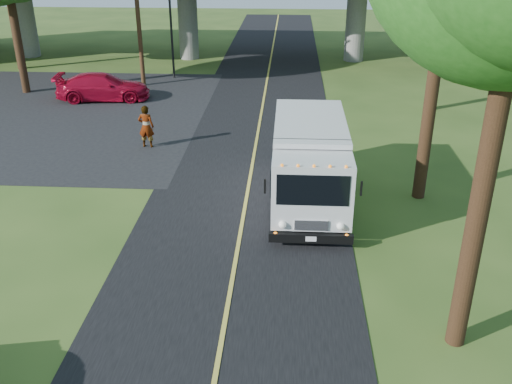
# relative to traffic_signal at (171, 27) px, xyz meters

# --- Properties ---
(ground) EXTENTS (120.00, 120.00, 0.00)m
(ground) POSITION_rel_traffic_signal_xyz_m (6.00, -26.00, -3.20)
(ground) COLOR #324C1B
(ground) RESTS_ON ground
(road) EXTENTS (7.00, 90.00, 0.02)m
(road) POSITION_rel_traffic_signal_xyz_m (6.00, -16.00, -3.19)
(road) COLOR black
(road) RESTS_ON ground
(parking_lot) EXTENTS (16.00, 18.00, 0.01)m
(parking_lot) POSITION_rel_traffic_signal_xyz_m (-5.00, -8.00, -3.19)
(parking_lot) COLOR black
(parking_lot) RESTS_ON ground
(lane_line) EXTENTS (0.12, 90.00, 0.01)m
(lane_line) POSITION_rel_traffic_signal_xyz_m (6.00, -16.00, -3.17)
(lane_line) COLOR gold
(lane_line) RESTS_ON road
(traffic_signal) EXTENTS (0.18, 0.22, 5.20)m
(traffic_signal) POSITION_rel_traffic_signal_xyz_m (0.00, 0.00, 0.00)
(traffic_signal) COLOR black
(traffic_signal) RESTS_ON ground
(utility_pole) EXTENTS (1.60, 0.26, 9.00)m
(utility_pole) POSITION_rel_traffic_signal_xyz_m (-1.50, -2.00, 1.40)
(utility_pole) COLOR #472D19
(utility_pole) RESTS_ON ground
(step_van) EXTENTS (2.54, 6.78, 2.84)m
(step_van) POSITION_rel_traffic_signal_xyz_m (8.20, -17.68, -1.65)
(step_van) COLOR silver
(step_van) RESTS_ON ground
(red_sedan) EXTENTS (5.31, 2.67, 1.48)m
(red_sedan) POSITION_rel_traffic_signal_xyz_m (-2.97, -5.25, -2.46)
(red_sedan) COLOR #A30A24
(red_sedan) RESTS_ON ground
(pedestrian) EXTENTS (0.73, 0.51, 1.90)m
(pedestrian) POSITION_rel_traffic_signal_xyz_m (1.24, -12.58, -2.25)
(pedestrian) COLOR gray
(pedestrian) RESTS_ON ground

